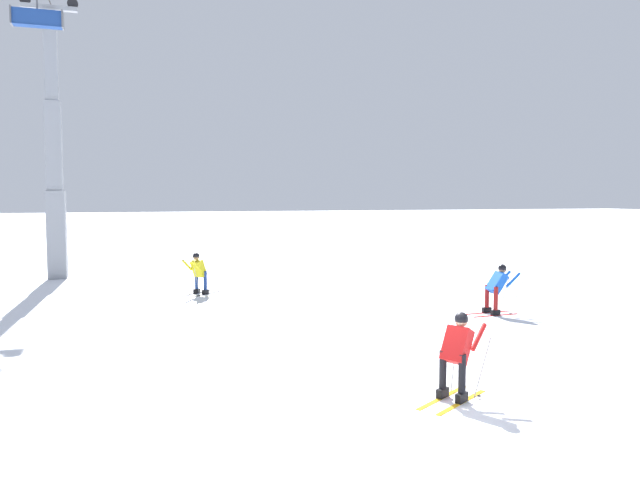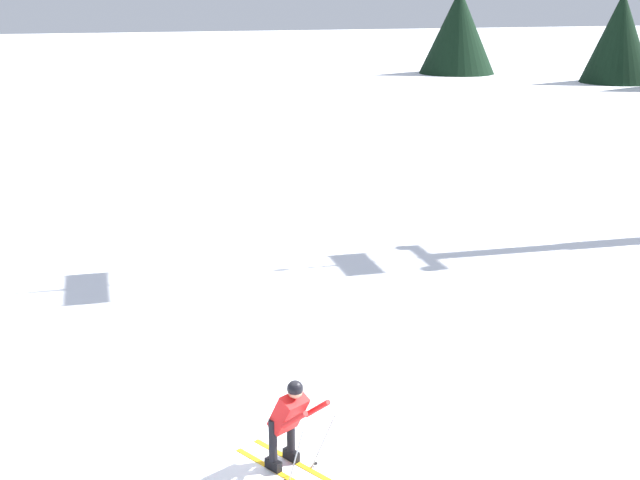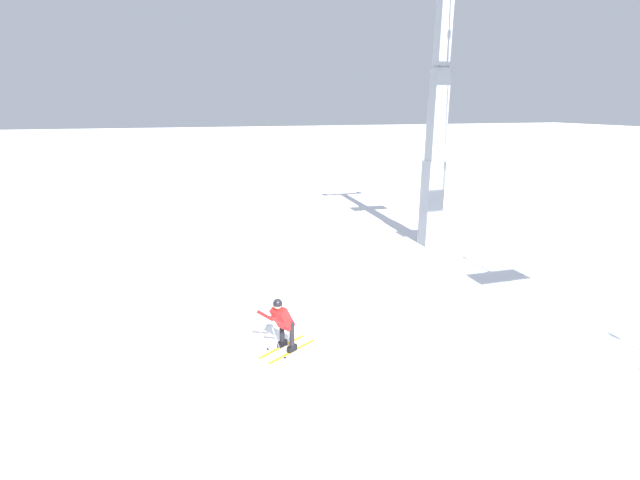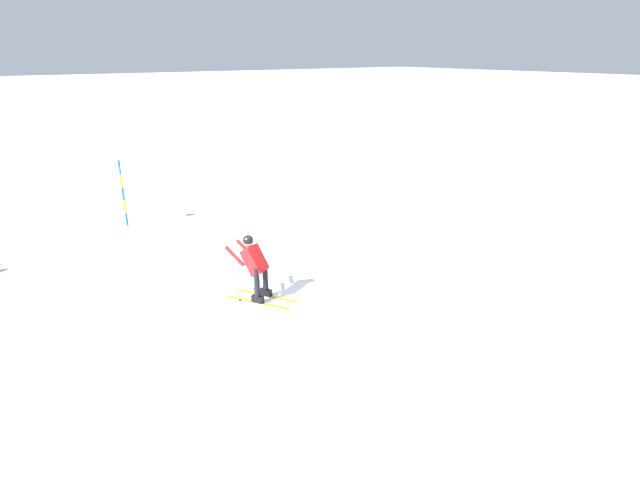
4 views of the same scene
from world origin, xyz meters
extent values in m
plane|color=white|center=(0.00, 0.00, 0.00)|extent=(260.00, 260.00, 0.00)
cube|color=yellow|center=(-0.33, -0.35, 0.01)|extent=(0.91, 1.45, 0.01)
cube|color=black|center=(-0.33, -0.35, 0.09)|extent=(0.24, 0.30, 0.16)
cylinder|color=black|center=(-0.33, -0.35, 0.51)|extent=(0.13, 0.13, 0.68)
cube|color=yellow|center=(-0.65, -0.54, 0.01)|extent=(0.91, 1.45, 0.01)
cube|color=black|center=(-0.65, -0.54, 0.09)|extent=(0.24, 0.30, 0.16)
cylinder|color=black|center=(-0.65, -0.54, 0.51)|extent=(0.13, 0.13, 0.68)
cube|color=red|center=(-0.42, -0.57, 0.96)|extent=(0.63, 0.66, 0.67)
sphere|color=tan|center=(-0.34, -0.70, 1.36)|extent=(0.23, 0.23, 0.23)
sphere|color=black|center=(-0.34, -0.70, 1.40)|extent=(0.24, 0.24, 0.24)
cylinder|color=red|center=(-0.03, -0.77, 1.07)|extent=(0.33, 0.48, 0.44)
cylinder|color=gray|center=(0.03, -0.79, 0.45)|extent=(0.36, 0.35, 1.17)
cylinder|color=black|center=(-0.02, -0.62, 0.05)|extent=(0.07, 0.07, 0.01)
cylinder|color=red|center=(-0.43, -1.01, 1.07)|extent=(0.33, 0.48, 0.44)
cylinder|color=gray|center=(-0.44, -1.07, 0.45)|extent=(0.15, 0.47, 1.17)
cylinder|color=black|center=(-0.57, -0.94, 0.05)|extent=(0.07, 0.07, 0.01)
cube|color=gray|center=(18.36, 7.91, 1.91)|extent=(0.77, 0.77, 3.81)
cube|color=gray|center=(18.36, 7.91, 5.72)|extent=(0.64, 0.64, 3.81)
cube|color=gray|center=(18.36, 7.91, 9.53)|extent=(0.52, 0.52, 3.81)
cube|color=gray|center=(18.36, 7.91, 11.52)|extent=(0.28, 2.20, 0.18)
cylinder|color=black|center=(18.36, 6.99, 11.77)|extent=(0.10, 0.44, 0.44)
cube|color=navy|center=(14.69, 7.91, 9.78)|extent=(0.45, 1.70, 0.06)
cube|color=navy|center=(14.50, 7.91, 10.06)|extent=(0.06, 1.70, 0.55)
cylinder|color=#4C4F54|center=(15.00, 7.91, 10.08)|extent=(0.04, 1.62, 0.04)
cube|color=#4C4F54|center=(14.69, 8.76, 10.06)|extent=(0.57, 0.05, 0.63)
cube|color=#4C4F54|center=(14.69, 7.06, 10.06)|extent=(0.57, 0.05, 0.63)
cube|color=black|center=(12.13, 2.31, 0.01)|extent=(1.15, 1.23, 0.01)
cube|color=black|center=(12.13, 2.31, 0.09)|extent=(0.27, 0.28, 0.16)
cylinder|color=navy|center=(12.13, 2.31, 0.51)|extent=(0.13, 0.13, 0.68)
cube|color=black|center=(12.43, 2.58, 0.01)|extent=(1.15, 1.23, 0.01)
cube|color=black|center=(12.43, 2.58, 0.09)|extent=(0.27, 0.28, 0.16)
cylinder|color=navy|center=(12.43, 2.58, 0.51)|extent=(0.13, 0.13, 0.68)
cube|color=gold|center=(12.19, 2.53, 0.97)|extent=(0.64, 0.64, 0.68)
sphere|color=#997051|center=(12.11, 2.62, 1.39)|extent=(0.22, 0.22, 0.22)
sphere|color=black|center=(12.11, 2.62, 1.42)|extent=(0.24, 0.24, 0.24)
cylinder|color=gold|center=(11.79, 2.63, 1.09)|extent=(0.41, 0.43, 0.44)
cylinder|color=gray|center=(11.73, 2.63, 0.46)|extent=(0.41, 0.27, 1.17)
cylinder|color=black|center=(11.81, 2.47, 0.05)|extent=(0.07, 0.07, 0.01)
cylinder|color=gold|center=(12.13, 2.94, 1.09)|extent=(0.41, 0.43, 0.44)
cylinder|color=gray|center=(12.13, 3.01, 0.46)|extent=(0.24, 0.42, 1.17)
cylinder|color=black|center=(12.29, 2.91, 0.05)|extent=(0.07, 0.07, 0.01)
cube|color=red|center=(6.01, -5.50, 0.01)|extent=(0.13, 1.58, 0.01)
cube|color=black|center=(6.01, -5.50, 0.09)|extent=(0.12, 0.28, 0.16)
cylinder|color=maroon|center=(6.01, -5.50, 0.52)|extent=(0.13, 0.13, 0.70)
cube|color=red|center=(5.57, -5.51, 0.01)|extent=(0.13, 1.58, 0.01)
cube|color=black|center=(5.57, -5.51, 0.09)|extent=(0.12, 0.28, 0.16)
cylinder|color=maroon|center=(5.57, -5.51, 0.52)|extent=(0.13, 0.13, 0.70)
cube|color=blue|center=(5.79, -5.69, 0.96)|extent=(0.44, 0.60, 0.67)
sphere|color=#997051|center=(5.80, -5.88, 1.35)|extent=(0.23, 0.23, 0.23)
sphere|color=black|center=(5.80, -5.88, 1.39)|extent=(0.25, 0.25, 0.25)
cylinder|color=blue|center=(6.04, -6.10, 1.05)|extent=(0.10, 0.52, 0.45)
cylinder|color=gray|center=(6.08, -6.15, 0.44)|extent=(0.16, 0.49, 1.19)
cylinder|color=black|center=(6.12, -5.97, 0.05)|extent=(0.07, 0.07, 0.01)
cylinder|color=blue|center=(5.58, -6.11, 1.05)|extent=(0.10, 0.52, 0.45)
cylinder|color=gray|center=(5.53, -6.16, 0.44)|extent=(0.13, 0.50, 1.19)
cylinder|color=black|center=(5.48, -5.99, 0.05)|extent=(0.07, 0.07, 0.01)
camera|label=1|loc=(-9.35, 4.85, 3.57)|focal=32.97mm
camera|label=2|loc=(-2.82, -11.12, 6.96)|focal=45.98mm
camera|label=3|loc=(10.05, -2.79, 6.15)|focal=25.83mm
camera|label=4|loc=(4.47, 8.82, 5.35)|focal=28.47mm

